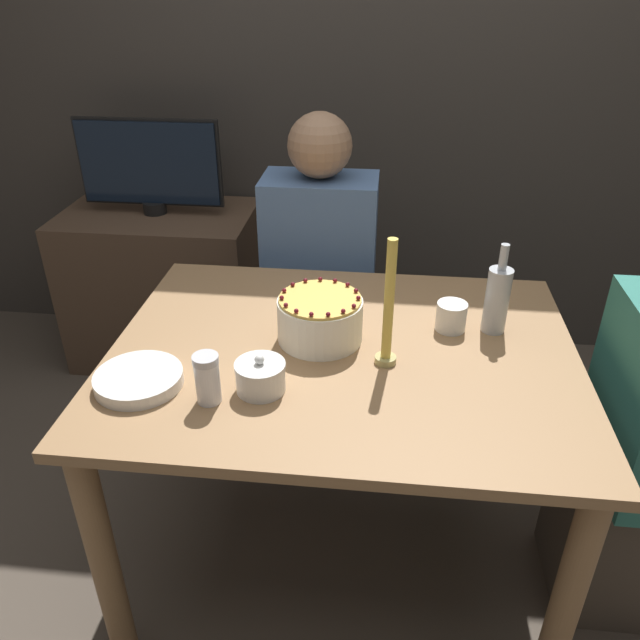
% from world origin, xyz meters
% --- Properties ---
extents(ground_plane, '(12.00, 12.00, 0.00)m').
position_xyz_m(ground_plane, '(0.00, 0.00, 0.00)').
color(ground_plane, '#4C4238').
extents(wall_behind, '(8.00, 0.05, 2.60)m').
position_xyz_m(wall_behind, '(0.00, 1.40, 1.30)').
color(wall_behind, '#38332D').
rests_on(wall_behind, ground_plane).
extents(dining_table, '(1.23, 0.95, 0.77)m').
position_xyz_m(dining_table, '(0.00, 0.00, 0.64)').
color(dining_table, '#936D47').
rests_on(dining_table, ground_plane).
extents(cake, '(0.23, 0.23, 0.14)m').
position_xyz_m(cake, '(-0.07, 0.04, 0.83)').
color(cake, white).
rests_on(cake, dining_table).
extents(sugar_bowl, '(0.12, 0.12, 0.10)m').
position_xyz_m(sugar_bowl, '(-0.18, -0.20, 0.80)').
color(sugar_bowl, silver).
rests_on(sugar_bowl, dining_table).
extents(sugar_shaker, '(0.06, 0.06, 0.12)m').
position_xyz_m(sugar_shaker, '(-0.29, -0.26, 0.83)').
color(sugar_shaker, white).
rests_on(sugar_shaker, dining_table).
extents(plate_stack, '(0.21, 0.21, 0.03)m').
position_xyz_m(plate_stack, '(-0.48, -0.22, 0.78)').
color(plate_stack, silver).
rests_on(plate_stack, dining_table).
extents(candle, '(0.06, 0.06, 0.34)m').
position_xyz_m(candle, '(0.11, -0.05, 0.91)').
color(candle, tan).
rests_on(candle, dining_table).
extents(bottle, '(0.07, 0.07, 0.26)m').
position_xyz_m(bottle, '(0.41, 0.14, 0.86)').
color(bottle, '#B2B7BC').
rests_on(bottle, dining_table).
extents(cup, '(0.08, 0.08, 0.08)m').
position_xyz_m(cup, '(0.29, 0.14, 0.81)').
color(cup, white).
rests_on(cup, dining_table).
extents(person_man_blue_shirt, '(0.40, 0.34, 1.24)m').
position_xyz_m(person_man_blue_shirt, '(-0.14, 0.68, 0.54)').
color(person_man_blue_shirt, '#2D2D38').
rests_on(person_man_blue_shirt, ground_plane).
extents(side_cabinet, '(0.83, 0.52, 0.71)m').
position_xyz_m(side_cabinet, '(-0.91, 1.10, 0.35)').
color(side_cabinet, '#4C3828').
rests_on(side_cabinet, ground_plane).
extents(tv_monitor, '(0.61, 0.10, 0.40)m').
position_xyz_m(tv_monitor, '(-0.91, 1.10, 0.92)').
color(tv_monitor, black).
rests_on(tv_monitor, side_cabinet).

